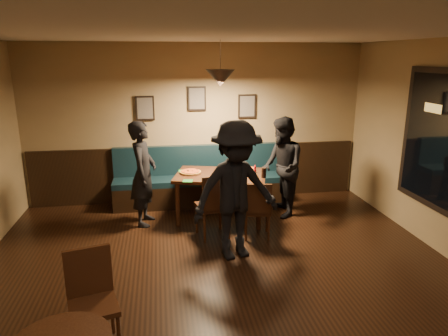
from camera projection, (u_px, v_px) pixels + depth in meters
name	position (u px, v px, depth m)	size (l,w,h in m)	color
floor	(231.00, 307.00, 4.31)	(7.00, 7.00, 0.00)	black
ceiling	(232.00, 28.00, 3.57)	(7.00, 7.00, 0.00)	silver
wall_back	(197.00, 124.00, 7.28)	(6.00, 6.00, 0.00)	#8C704F
wainscot	(198.00, 173.00, 7.49)	(5.88, 0.06, 1.00)	black
booth_bench	(200.00, 177.00, 7.23)	(3.00, 0.60, 1.00)	#0F232D
picture_left	(145.00, 108.00, 7.03)	(0.32, 0.04, 0.42)	black
picture_center	(197.00, 99.00, 7.13)	(0.32, 0.04, 0.42)	black
picture_right	(247.00, 106.00, 7.30)	(0.32, 0.04, 0.42)	black
pendant_lamp	(220.00, 78.00, 6.08)	(0.44, 0.44, 0.25)	black
dining_table	(221.00, 196.00, 6.58)	(1.41, 0.91, 0.76)	#321B0E
chair_near_left	(213.00, 205.00, 5.91)	(0.43, 0.43, 0.98)	black
chair_near_right	(257.00, 209.00, 5.91)	(0.38, 0.38, 0.86)	black
diner_left	(143.00, 174.00, 6.28)	(0.60, 0.39, 1.64)	black
diner_right	(282.00, 167.00, 6.63)	(0.80, 0.62, 1.64)	black
diner_front	(236.00, 191.00, 5.19)	(1.17, 0.67, 1.81)	black
pizza_a	(190.00, 172.00, 6.53)	(0.34, 0.34, 0.04)	orange
pizza_b	(226.00, 177.00, 6.27)	(0.32, 0.32, 0.04)	#C95B25
pizza_c	(244.00, 169.00, 6.67)	(0.39, 0.39, 0.04)	#C75C25
soda_glass	(264.00, 173.00, 6.27)	(0.07, 0.07, 0.16)	black
tabasco_bottle	(255.00, 169.00, 6.54)	(0.03, 0.03, 0.13)	maroon
napkin_a	(183.00, 171.00, 6.65)	(0.13, 0.13, 0.01)	#207B2D
napkin_b	(188.00, 181.00, 6.12)	(0.15, 0.15, 0.01)	#1E702A
cutlery_set	(221.00, 182.00, 6.08)	(0.02, 0.20, 0.00)	#B4B4B9
cafe_chair_far	(93.00, 305.00, 3.57)	(0.41, 0.41, 0.93)	black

